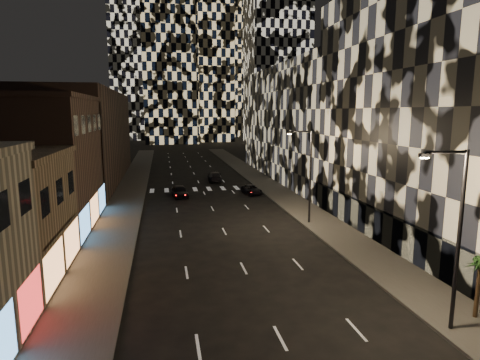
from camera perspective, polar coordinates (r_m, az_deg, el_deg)
name	(u,v)px	position (r m, az deg, el deg)	size (l,w,h in m)	color
sidewalk_left	(130,191)	(57.48, -15.40, -1.52)	(4.00, 120.00, 0.15)	#47443F
sidewalk_right	(270,186)	(59.30, 4.24, -0.86)	(4.00, 120.00, 0.15)	#47443F
curb_left	(145,190)	(57.34, -13.30, -1.46)	(0.20, 120.00, 0.15)	#4C4C47
curb_right	(256,187)	(58.79, 2.26, -0.93)	(0.20, 120.00, 0.15)	#4C4C47
retail_brown	(35,165)	(41.72, -27.10, 1.88)	(10.00, 15.00, 12.00)	#4E362C
retail_filler_left	(86,137)	(67.39, -20.99, 5.73)	(10.00, 40.00, 14.00)	#4E362C
midrise_right	(461,110)	(39.85, 28.90, 8.65)	(16.00, 25.00, 22.00)	#232326
midrise_base	(373,222)	(36.67, 18.33, -5.66)	(0.60, 25.00, 3.00)	#383838
midrise_filler_right	(318,123)	(68.17, 10.99, 7.91)	(16.00, 40.00, 18.00)	#232326
tower_center_low	(168,3)	(150.81, -10.20, 23.57)	(18.00, 18.00, 95.00)	black
streetlight_near	(455,229)	(21.96, 28.31, -6.10)	(2.55, 0.25, 9.00)	black
streetlight_far	(308,170)	(39.15, 9.65, 1.41)	(2.55, 0.25, 9.00)	black
car_dark_midlane	(180,191)	(52.36, -8.55, -1.59)	(1.79, 4.46, 1.52)	black
car_dark_oncoming	(215,176)	(63.80, -3.61, 0.51)	(2.09, 5.15, 1.49)	black
car_dark_rightlane	(252,190)	(53.75, 1.67, -1.38)	(1.96, 4.25, 1.18)	black
palm_tree	(480,268)	(24.69, 30.97, -10.67)	(1.65, 1.69, 3.31)	#47331E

